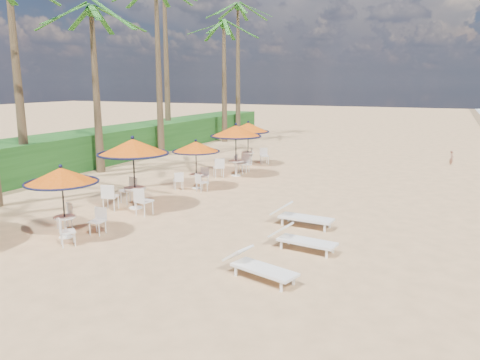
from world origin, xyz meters
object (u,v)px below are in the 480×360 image
object	(u,v)px
station_4	(249,131)
lounger_mid	(300,239)
station_0	(64,184)
station_2	(196,153)
station_3	(236,137)
lounger_far	(300,216)
lounger_near	(258,265)
station_1	(132,156)

from	to	relation	value
station_4	lounger_mid	world-z (taller)	station_4
station_0	lounger_mid	size ratio (longest dim) A/B	1.14
station_2	station_3	distance (m)	3.30
station_0	station_4	xyz separation A→B (m)	(0.10, 13.54, 0.25)
lounger_mid	lounger_far	world-z (taller)	lounger_far
station_2	lounger_near	bearing A→B (deg)	-52.46
lounger_mid	station_4	bearing A→B (deg)	126.48
lounger_mid	lounger_far	bearing A→B (deg)	114.85
station_1	station_2	world-z (taller)	station_1
station_1	station_4	distance (m)	10.10
lounger_near	lounger_mid	xyz separation A→B (m)	(0.37, 2.22, -0.00)
station_3	lounger_far	world-z (taller)	station_3
station_0	station_3	world-z (taller)	station_3
station_3	station_4	size ratio (longest dim) A/B	1.06
station_4	lounger_far	xyz separation A→B (m)	(5.83, -9.70, -1.52)
station_0	station_1	world-z (taller)	station_1
station_1	station_4	world-z (taller)	station_1
station_0	lounger_far	size ratio (longest dim) A/B	1.08
station_3	lounger_near	xyz separation A→B (m)	(5.51, -10.92, -1.57)
lounger_near	station_4	bearing A→B (deg)	130.29
station_1	lounger_far	world-z (taller)	station_1
lounger_far	station_1	bearing A→B (deg)	-171.73
station_2	station_3	world-z (taller)	station_3
station_1	lounger_near	bearing A→B (deg)	-31.60
station_0	station_2	bearing A→B (deg)	87.51
lounger_near	station_2	bearing A→B (deg)	144.28
station_0	lounger_mid	bearing A→B (deg)	14.91
station_2	station_4	world-z (taller)	station_4
lounger_mid	lounger_far	distance (m)	2.18
station_0	station_2	xyz separation A→B (m)	(0.31, 7.19, -0.05)
station_0	lounger_mid	xyz separation A→B (m)	(6.57, 1.75, -1.28)
station_0	lounger_near	bearing A→B (deg)	-4.35
lounger_near	lounger_mid	distance (m)	2.25
station_1	station_3	size ratio (longest dim) A/B	1.03
station_2	lounger_near	size ratio (longest dim) A/B	1.09
station_0	station_2	distance (m)	7.20
lounger_near	lounger_mid	bearing A→B (deg)	97.35
station_1	station_3	distance (m)	7.06
lounger_far	lounger_mid	bearing A→B (deg)	-68.32
station_3	lounger_mid	size ratio (longest dim) A/B	1.34
station_0	station_3	size ratio (longest dim) A/B	0.85
station_2	lounger_near	world-z (taller)	station_2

